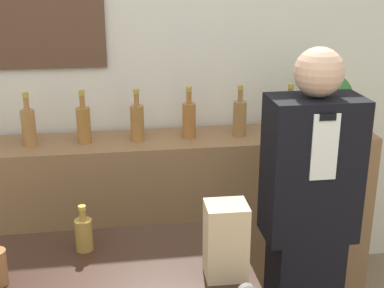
# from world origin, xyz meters

# --- Properties ---
(back_wall) EXTENTS (5.20, 0.09, 2.70)m
(back_wall) POSITION_xyz_m (-0.00, 2.00, 1.35)
(back_wall) COLOR silver
(back_wall) RESTS_ON ground_plane
(back_shelf) EXTENTS (2.32, 0.39, 1.00)m
(back_shelf) POSITION_xyz_m (0.11, 1.75, 0.50)
(back_shelf) COLOR #8E6642
(back_shelf) RESTS_ON ground_plane
(shopkeeper) EXTENTS (0.41, 0.26, 1.62)m
(shopkeeper) POSITION_xyz_m (0.63, 0.99, 0.81)
(shopkeeper) COLOR black
(shopkeeper) RESTS_ON ground_plane
(potted_plant) EXTENTS (0.28, 0.28, 0.35)m
(potted_plant) POSITION_xyz_m (0.99, 1.71, 1.20)
(potted_plant) COLOR #B27047
(potted_plant) RESTS_ON back_shelf
(paper_bag) EXTENTS (0.14, 0.13, 0.27)m
(paper_bag) POSITION_xyz_m (0.13, 0.46, 1.06)
(paper_bag) COLOR tan
(paper_bag) RESTS_ON display_counter
(counter_bottle_2) EXTENTS (0.07, 0.07, 0.18)m
(counter_bottle_2) POSITION_xyz_m (-0.36, 0.70, 0.99)
(counter_bottle_2) COLOR olive
(counter_bottle_2) RESTS_ON display_counter
(shelf_bottle_1) EXTENTS (0.08, 0.08, 0.29)m
(shelf_bottle_1) POSITION_xyz_m (-0.68, 1.73, 1.11)
(shelf_bottle_1) COLOR #A46F3A
(shelf_bottle_1) RESTS_ON back_shelf
(shelf_bottle_2) EXTENTS (0.08, 0.08, 0.29)m
(shelf_bottle_2) POSITION_xyz_m (-0.39, 1.74, 1.11)
(shelf_bottle_2) COLOR #A26A30
(shelf_bottle_2) RESTS_ON back_shelf
(shelf_bottle_3) EXTENTS (0.08, 0.08, 0.29)m
(shelf_bottle_3) POSITION_xyz_m (-0.10, 1.73, 1.11)
(shelf_bottle_3) COLOR #A36B35
(shelf_bottle_3) RESTS_ON back_shelf
(shelf_bottle_4) EXTENTS (0.08, 0.08, 0.29)m
(shelf_bottle_4) POSITION_xyz_m (0.19, 1.74, 1.11)
(shelf_bottle_4) COLOR #A56631
(shelf_bottle_4) RESTS_ON back_shelf
(shelf_bottle_5) EXTENTS (0.08, 0.08, 0.29)m
(shelf_bottle_5) POSITION_xyz_m (0.48, 1.74, 1.11)
(shelf_bottle_5) COLOR olive
(shelf_bottle_5) RESTS_ON back_shelf
(shelf_bottle_6) EXTENTS (0.08, 0.08, 0.29)m
(shelf_bottle_6) POSITION_xyz_m (0.77, 1.73, 1.11)
(shelf_bottle_6) COLOR #9B6437
(shelf_bottle_6) RESTS_ON back_shelf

